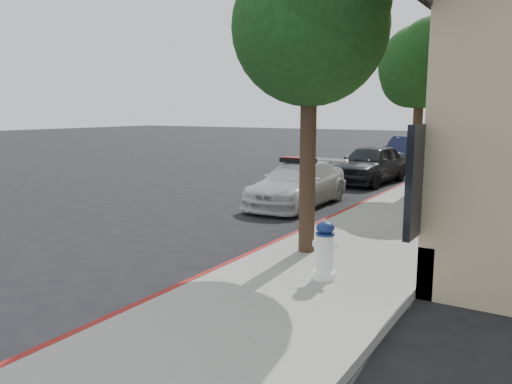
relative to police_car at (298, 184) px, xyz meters
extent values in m
plane|color=black|center=(-0.31, -2.76, -0.64)|extent=(120.00, 120.00, 0.00)
cube|color=gray|center=(3.29, 7.24, -0.57)|extent=(3.20, 50.00, 0.15)
cube|color=maroon|center=(1.75, 7.24, -0.57)|extent=(0.12, 50.00, 0.15)
cylinder|color=black|center=(2.59, -4.76, 1.16)|extent=(0.30, 0.30, 3.30)
sphere|color=black|center=(2.59, -4.76, 3.61)|extent=(2.80, 2.80, 2.80)
sphere|color=black|center=(2.24, -4.46, 3.31)|extent=(2.10, 2.10, 2.10)
cylinder|color=black|center=(2.59, 3.24, 1.10)|extent=(0.30, 0.30, 3.19)
sphere|color=black|center=(2.59, 3.24, 3.50)|extent=(2.60, 2.60, 2.60)
sphere|color=black|center=(2.99, 2.94, 3.90)|extent=(2.08, 2.08, 2.08)
sphere|color=black|center=(2.24, 3.54, 3.20)|extent=(1.95, 1.95, 1.95)
cylinder|color=black|center=(2.59, 11.24, 1.21)|extent=(0.30, 0.30, 3.41)
sphere|color=black|center=(2.59, 11.24, 3.72)|extent=(3.00, 3.00, 3.00)
sphere|color=black|center=(2.99, 10.94, 4.12)|extent=(2.40, 2.40, 2.40)
sphere|color=black|center=(2.24, 11.54, 3.42)|extent=(2.25, 2.25, 2.25)
imported|color=silver|center=(0.00, 0.00, 0.00)|extent=(1.87, 4.44, 1.28)
cube|color=black|center=(0.00, 0.00, 0.70)|extent=(1.10, 0.30, 0.14)
cube|color=#A50A07|center=(0.00, 0.00, 0.76)|extent=(0.90, 0.24, 0.06)
imported|color=black|center=(0.31, 5.61, 0.10)|extent=(2.09, 4.50, 1.49)
imported|color=#161938|center=(-0.10, 12.45, 0.10)|extent=(1.65, 4.53, 1.48)
cylinder|color=white|center=(3.53, -6.04, -0.44)|extent=(0.36, 0.36, 0.11)
cylinder|color=white|center=(3.53, -6.04, -0.07)|extent=(0.27, 0.27, 0.62)
ellipsoid|color=navy|center=(3.53, -6.04, 0.34)|extent=(0.29, 0.29, 0.20)
cylinder|color=white|center=(3.53, -6.04, 0.07)|extent=(0.40, 0.20, 0.11)
cylinder|color=white|center=(3.53, -6.04, 0.07)|extent=(0.15, 0.22, 0.11)
cube|color=black|center=(3.68, -1.36, -0.48)|extent=(0.39, 0.39, 0.03)
cone|color=#D75D0B|center=(3.68, -1.36, -0.16)|extent=(0.26, 0.26, 0.60)
cylinder|color=white|center=(3.68, -1.36, -0.06)|extent=(0.14, 0.14, 0.09)
camera|label=1|loc=(6.58, -13.08, 2.15)|focal=35.00mm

